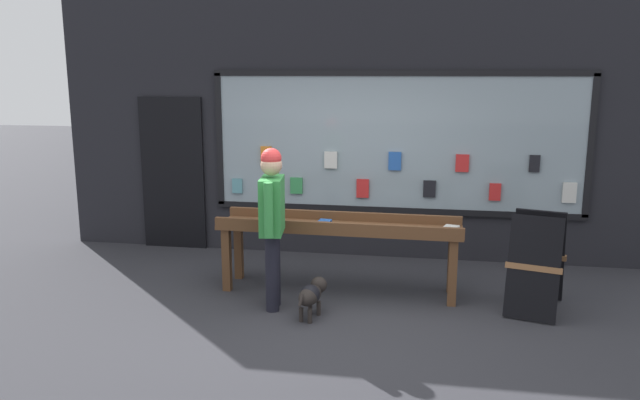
{
  "coord_description": "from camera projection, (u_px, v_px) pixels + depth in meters",
  "views": [
    {
      "loc": [
        0.94,
        -5.77,
        2.45
      ],
      "look_at": [
        -0.18,
        0.67,
        1.09
      ],
      "focal_mm": 35.0,
      "sensor_mm": 36.0,
      "label": 1
    }
  ],
  "objects": [
    {
      "name": "ground_plane",
      "position": [
        326.0,
        320.0,
        6.23
      ],
      "size": [
        40.0,
        40.0,
        0.0
      ],
      "primitive_type": "plane",
      "color": "#2D2D33"
    },
    {
      "name": "shopfront_facade",
      "position": [
        356.0,
        121.0,
        8.17
      ],
      "size": [
        8.05,
        0.29,
        3.66
      ],
      "color": "black",
      "rests_on": "ground_plane"
    },
    {
      "name": "display_table_main",
      "position": [
        339.0,
        232.0,
        6.92
      ],
      "size": [
        2.7,
        0.63,
        0.86
      ],
      "color": "brown",
      "rests_on": "ground_plane"
    },
    {
      "name": "person_browsing",
      "position": [
        272.0,
        216.0,
        6.37
      ],
      "size": [
        0.28,
        0.66,
        1.69
      ],
      "rotation": [
        0.0,
        0.0,
        1.7
      ],
      "color": "black",
      "rests_on": "ground_plane"
    },
    {
      "name": "small_dog",
      "position": [
        311.0,
        294.0,
        6.27
      ],
      "size": [
        0.27,
        0.57,
        0.37
      ],
      "rotation": [
        0.0,
        0.0,
        1.35
      ],
      "color": "black",
      "rests_on": "ground_plane"
    },
    {
      "name": "sandwich_board_sign",
      "position": [
        536.0,
        261.0,
        6.41
      ],
      "size": [
        0.69,
        0.87,
        1.02
      ],
      "rotation": [
        0.0,
        0.0,
        -0.27
      ],
      "color": "black",
      "rests_on": "ground_plane"
    }
  ]
}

